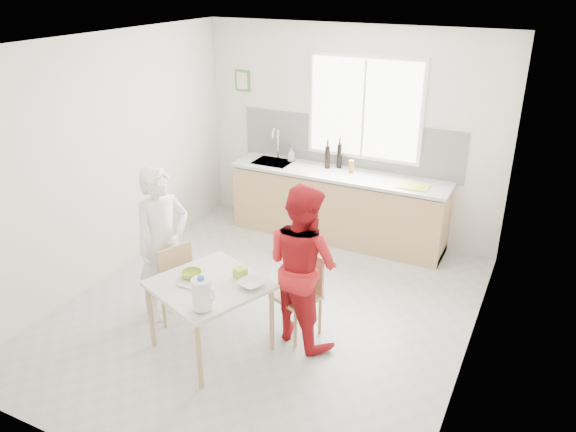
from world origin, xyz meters
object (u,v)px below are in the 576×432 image
at_px(wine_bottle_b, 327,157).
at_px(bowl_green, 192,274).
at_px(dining_table, 209,290).
at_px(bowl_white, 251,284).
at_px(wine_bottle_a, 339,156).
at_px(person_red, 303,265).
at_px(milk_jug, 202,293).
at_px(person_white, 163,244).
at_px(chair_left, 171,277).
at_px(chair_far, 301,290).

bearing_deg(wine_bottle_b, bowl_green, -93.39).
xyz_separation_m(dining_table, bowl_white, (0.37, 0.12, 0.10)).
bearing_deg(wine_bottle_a, dining_table, -91.88).
height_order(person_red, milk_jug, person_red).
distance_m(person_white, milk_jug, 1.13).
distance_m(chair_left, wine_bottle_b, 2.70).
distance_m(bowl_green, bowl_white, 0.58).
distance_m(chair_left, person_white, 0.34).
height_order(dining_table, chair_far, chair_far).
relative_size(chair_left, person_red, 0.54).
relative_size(bowl_white, milk_jug, 0.76).
relative_size(chair_left, milk_jug, 2.91).
distance_m(milk_jug, wine_bottle_b, 3.21).
bearing_deg(chair_left, chair_far, 128.12).
xyz_separation_m(person_red, wine_bottle_b, (-0.72, 2.28, 0.28)).
relative_size(chair_left, person_white, 0.53).
bearing_deg(chair_left, person_white, -90.00).
height_order(chair_far, bowl_white, chair_far).
xyz_separation_m(chair_far, bowl_white, (-0.25, -0.50, 0.27)).
distance_m(bowl_white, milk_jug, 0.54).
distance_m(chair_left, milk_jug, 1.12).
bearing_deg(bowl_green, dining_table, -7.54).
bearing_deg(wine_bottle_a, chair_far, -76.87).
distance_m(bowl_white, wine_bottle_a, 2.81).
distance_m(person_red, bowl_green, 1.02).
bearing_deg(bowl_white, wine_bottle_b, 98.64).
bearing_deg(dining_table, person_red, 38.16).
relative_size(dining_table, chair_left, 1.38).
height_order(bowl_green, wine_bottle_b, wine_bottle_b).
height_order(chair_far, person_red, person_red).
distance_m(chair_far, milk_jug, 1.16).
bearing_deg(wine_bottle_a, wine_bottle_b, -150.15).
relative_size(chair_left, chair_far, 1.03).
xyz_separation_m(dining_table, wine_bottle_a, (0.10, 2.90, 0.46)).
bearing_deg(person_white, bowl_white, -76.89).
bearing_deg(wine_bottle_a, person_white, -107.32).
bearing_deg(dining_table, bowl_green, 172.46).
height_order(person_white, wine_bottle_b, person_white).
height_order(chair_left, bowl_white, chair_left).
bearing_deg(bowl_white, milk_jug, -108.96).
bearing_deg(milk_jug, person_white, 165.77).
xyz_separation_m(person_red, milk_jug, (-0.48, -0.91, 0.06)).
distance_m(chair_left, chair_far, 1.32).
distance_m(dining_table, bowl_green, 0.23).
xyz_separation_m(chair_far, bowl_green, (-0.83, -0.60, 0.27)).
xyz_separation_m(dining_table, person_white, (-0.72, 0.28, 0.17)).
relative_size(bowl_white, wine_bottle_b, 0.74).
bearing_deg(person_white, bowl_green, -94.98).
xyz_separation_m(chair_left, person_red, (1.32, 0.28, 0.32)).
bearing_deg(wine_bottle_b, chair_left, -103.13).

